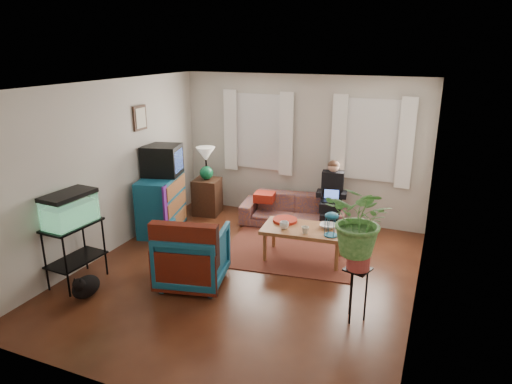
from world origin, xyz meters
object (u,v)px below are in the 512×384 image
at_px(sofa, 293,206).
at_px(coffee_table, 304,243).
at_px(aquarium_stand, 76,254).
at_px(plant_stand, 356,294).
at_px(side_table, 207,197).
at_px(armchair, 193,253).
at_px(dresser, 161,203).

relative_size(sofa, coffee_table, 1.51).
bearing_deg(sofa, aquarium_stand, -131.56).
bearing_deg(coffee_table, aquarium_stand, -149.84).
height_order(coffee_table, plant_stand, plant_stand).
height_order(aquarium_stand, plant_stand, aquarium_stand).
distance_m(side_table, armchair, 2.66).
distance_m(side_table, plant_stand, 4.10).
bearing_deg(coffee_table, dresser, 171.27).
xyz_separation_m(sofa, armchair, (-0.59, -2.52, 0.07)).
xyz_separation_m(sofa, coffee_table, (0.57, -1.26, -0.11)).
bearing_deg(dresser, side_table, 57.19).
bearing_deg(aquarium_stand, armchair, 25.76).
xyz_separation_m(side_table, aquarium_stand, (-0.35, -3.02, 0.08)).
height_order(sofa, coffee_table, sofa).
bearing_deg(coffee_table, armchair, -137.98).
bearing_deg(dresser, armchair, -58.74).
relative_size(sofa, aquarium_stand, 2.17).
distance_m(aquarium_stand, armchair, 1.56).
bearing_deg(plant_stand, aquarium_stand, -171.39).
bearing_deg(sofa, dresser, -159.86).
xyz_separation_m(dresser, armchair, (1.44, -1.42, -0.05)).
xyz_separation_m(dresser, coffee_table, (2.60, -0.16, -0.23)).
xyz_separation_m(sofa, side_table, (-1.68, -0.09, -0.02)).
xyz_separation_m(side_table, dresser, (-0.34, -1.01, 0.14)).
distance_m(side_table, aquarium_stand, 3.04).
height_order(armchair, plant_stand, armchair).
distance_m(armchair, coffee_table, 1.72).
bearing_deg(armchair, plant_stand, 166.08).
xyz_separation_m(armchair, plant_stand, (2.18, -0.04, -0.10)).
bearing_deg(sofa, armchair, -111.52).
relative_size(aquarium_stand, coffee_table, 0.69).
bearing_deg(plant_stand, sofa, 121.96).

